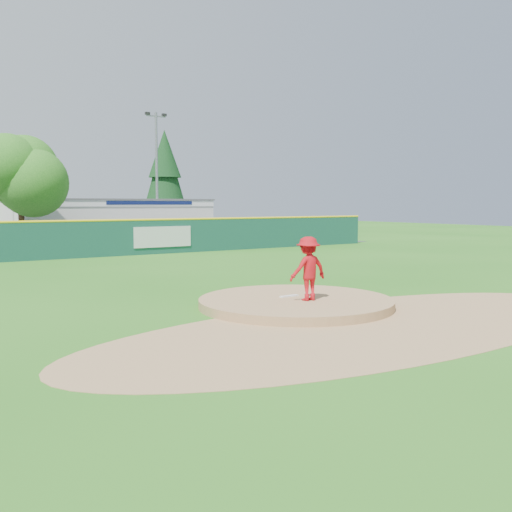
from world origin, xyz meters
TOP-DOWN VIEW (x-y plane):
  - ground at (0.00, 0.00)m, footprint 120.00×120.00m
  - pitchers_mound at (0.00, 0.00)m, footprint 5.50×5.50m
  - pitching_rubber at (0.00, 0.30)m, footprint 0.60×0.15m
  - infield_dirt_arc at (0.00, -3.00)m, footprint 15.40×15.40m
  - parking_lot at (0.00, 27.00)m, footprint 44.00×16.00m
  - pitcher at (0.07, -0.46)m, footprint 1.17×0.70m
  - pool_building_grp at (6.00, 31.99)m, footprint 15.20×8.20m
  - fence_banners at (-4.30, 17.92)m, footprint 20.77×0.04m
  - outfield_fence at (0.00, 18.00)m, footprint 40.00×0.14m
  - deciduous_tree at (-2.00, 25.00)m, footprint 5.60×5.60m
  - conifer_tree at (13.00, 36.00)m, footprint 4.40×4.40m
  - light_pole_right at (9.00, 29.00)m, footprint 1.75×0.25m

SIDE VIEW (x-z plane):
  - ground at x=0.00m, z-range 0.00..0.00m
  - pitchers_mound at x=0.00m, z-range -0.25..0.25m
  - infield_dirt_arc at x=0.00m, z-range 0.00..0.01m
  - parking_lot at x=0.00m, z-range 0.00..0.02m
  - pitching_rubber at x=0.00m, z-range 0.25..0.29m
  - fence_banners at x=-4.30m, z-range 0.40..1.60m
  - outfield_fence at x=0.00m, z-range 0.05..2.12m
  - pitcher at x=0.07m, z-range 0.25..2.02m
  - pool_building_grp at x=6.00m, z-range 0.01..3.32m
  - deciduous_tree at x=-2.00m, z-range 0.87..8.23m
  - conifer_tree at x=13.00m, z-range 0.79..10.29m
  - light_pole_right at x=9.00m, z-range 0.54..10.54m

